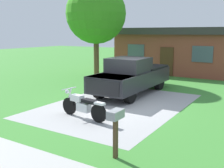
{
  "coord_description": "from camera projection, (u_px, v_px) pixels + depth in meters",
  "views": [
    {
      "loc": [
        5.89,
        -9.93,
        3.14
      ],
      "look_at": [
        -0.33,
        0.08,
        0.9
      ],
      "focal_mm": 43.49,
      "sensor_mm": 36.0,
      "label": 1
    }
  ],
  "objects": [
    {
      "name": "motorcycle",
      "position": [
        83.0,
        106.0,
        10.05
      ],
      "size": [
        2.2,
        0.71,
        1.09
      ],
      "color": "black",
      "rests_on": "ground"
    },
    {
      "name": "pickup_truck",
      "position": [
        133.0,
        75.0,
        14.07
      ],
      "size": [
        2.03,
        5.64,
        1.9
      ],
      "color": "black",
      "rests_on": "ground"
    },
    {
      "name": "shade_tree",
      "position": [
        96.0,
        14.0,
        18.19
      ],
      "size": [
        4.04,
        4.04,
        6.42
      ],
      "color": "brown",
      "rests_on": "ground"
    },
    {
      "name": "driveway_pad",
      "position": [
        117.0,
        105.0,
        11.92
      ],
      "size": [
        5.32,
        7.76,
        0.01
      ],
      "primitive_type": "cube",
      "color": "#9F9F9F",
      "rests_on": "ground"
    },
    {
      "name": "mailbox",
      "position": [
        116.0,
        121.0,
        6.72
      ],
      "size": [
        0.26,
        0.48,
        1.26
      ],
      "color": "#4C3823",
      "rests_on": "ground"
    },
    {
      "name": "ground_plane",
      "position": [
        117.0,
        105.0,
        11.92
      ],
      "size": [
        80.0,
        80.0,
        0.0
      ],
      "primitive_type": "plane",
      "color": "#3D8432"
    },
    {
      "name": "neighbor_house",
      "position": [
        178.0,
        50.0,
        21.76
      ],
      "size": [
        9.6,
        5.6,
        3.5
      ],
      "color": "brown",
      "rests_on": "ground"
    }
  ]
}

